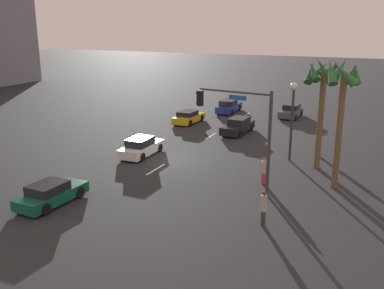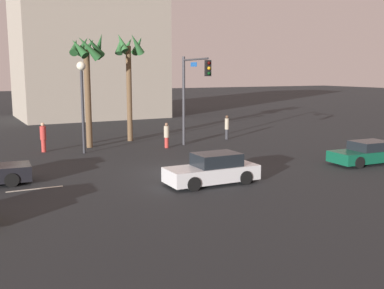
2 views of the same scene
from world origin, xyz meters
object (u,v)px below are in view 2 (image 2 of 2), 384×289
object	(u,v)px
pedestrian_1	(43,137)
pedestrian_2	(167,135)
car_0	(213,170)
car_5	(367,153)
palm_tree_0	(129,61)
traffic_signal	(192,86)
pedestrian_0	(227,126)
streetlamp	(82,89)
building_0	(88,47)
palm_tree_1	(88,60)

from	to	relation	value
pedestrian_1	pedestrian_2	bearing A→B (deg)	-14.85
car_0	car_5	distance (m)	10.07
car_0	palm_tree_0	world-z (taller)	palm_tree_0
car_0	traffic_signal	xyz separation A→B (m)	(3.46, 9.16, 3.54)
car_0	pedestrian_0	world-z (taller)	pedestrian_0
car_0	streetlamp	size ratio (longest dim) A/B	0.75
pedestrian_1	palm_tree_0	bearing A→B (deg)	17.34
pedestrian_1	traffic_signal	bearing A→B (deg)	-18.46
car_5	traffic_signal	size ratio (longest dim) A/B	0.70
pedestrian_1	pedestrian_0	bearing A→B (deg)	-2.06
pedestrian_0	palm_tree_0	distance (m)	8.80
pedestrian_1	car_5	bearing A→B (deg)	-37.30
car_0	traffic_signal	distance (m)	10.41
car_0	building_0	size ratio (longest dim) A/B	0.27
traffic_signal	palm_tree_0	size ratio (longest dim) A/B	0.78
traffic_signal	streetlamp	world-z (taller)	traffic_signal
car_5	palm_tree_1	xyz separation A→B (m)	(-12.62, 12.42, 5.31)
car_5	pedestrian_2	size ratio (longest dim) A/B	2.52
traffic_signal	palm_tree_0	bearing A→B (deg)	116.34
car_5	palm_tree_0	size ratio (longest dim) A/B	0.54
pedestrian_0	pedestrian_2	size ratio (longest dim) A/B	1.07
palm_tree_1	building_0	distance (m)	22.10
car_5	pedestrian_0	xyz separation A→B (m)	(-2.32, 11.53, 0.40)
pedestrian_2	car_0	bearing A→B (deg)	-101.41
building_0	palm_tree_0	bearing A→B (deg)	-96.97
pedestrian_2	building_0	size ratio (longest dim) A/B	0.11
streetlamp	pedestrian_1	world-z (taller)	streetlamp
pedestrian_0	palm_tree_1	world-z (taller)	palm_tree_1
car_5	pedestrian_1	world-z (taller)	pedestrian_1
palm_tree_1	building_0	world-z (taller)	building_0
palm_tree_0	pedestrian_1	bearing A→B (deg)	-162.66
streetlamp	pedestrian_1	xyz separation A→B (m)	(-2.24, 1.61, -3.06)
streetlamp	pedestrian_0	world-z (taller)	streetlamp
traffic_signal	streetlamp	size ratio (longest dim) A/B	1.07
car_0	car_5	bearing A→B (deg)	1.17
pedestrian_2	pedestrian_1	bearing A→B (deg)	165.15
car_0	traffic_signal	bearing A→B (deg)	69.33
streetlamp	pedestrian_2	xyz separation A→B (m)	(5.51, -0.44, -3.17)
streetlamp	pedestrian_1	size ratio (longest dim) A/B	3.01
pedestrian_2	traffic_signal	bearing A→B (deg)	-35.44
car_0	car_5	xyz separation A→B (m)	(10.07, 0.21, -0.06)
traffic_signal	pedestrian_0	size ratio (longest dim) A/B	3.35
pedestrian_0	palm_tree_0	xyz separation A→B (m)	(-6.83, 2.55, 4.93)
traffic_signal	palm_tree_1	xyz separation A→B (m)	(-6.01, 3.46, 1.71)
palm_tree_1	building_0	xyz separation A→B (m)	(5.33, 21.35, 2.00)
traffic_signal	pedestrian_2	bearing A→B (deg)	144.56
palm_tree_0	car_0	bearing A→B (deg)	-93.69
traffic_signal	pedestrian_1	world-z (taller)	traffic_signal
pedestrian_2	palm_tree_1	size ratio (longest dim) A/B	0.22
car_5	pedestrian_1	size ratio (longest dim) A/B	2.26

